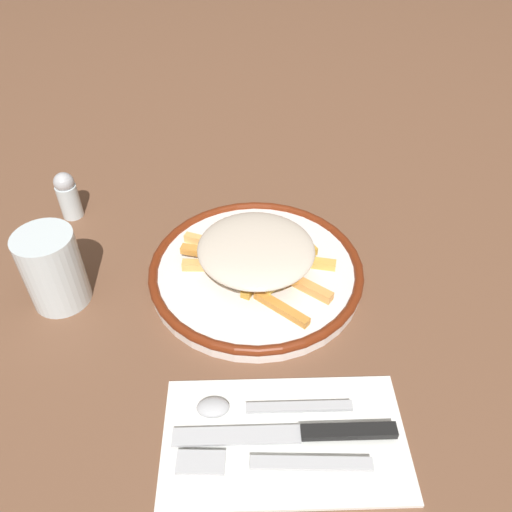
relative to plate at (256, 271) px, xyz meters
name	(u,v)px	position (x,y,z in m)	size (l,w,h in m)	color
ground_plane	(256,277)	(0.00, 0.00, -0.01)	(2.60, 2.60, 0.00)	brown
plate	(256,271)	(0.00, 0.00, 0.00)	(0.27, 0.27, 0.02)	white
fries_heap	(255,252)	(0.00, 0.00, 0.03)	(0.20, 0.20, 0.04)	gold
napkin	(284,438)	(-0.22, -0.02, -0.01)	(0.13, 0.23, 0.01)	white
fork	(273,463)	(-0.25, -0.01, 0.00)	(0.02, 0.18, 0.01)	silver
knife	(305,433)	(-0.22, -0.04, 0.00)	(0.02, 0.21, 0.01)	black
spoon	(247,407)	(-0.19, 0.01, 0.00)	(0.02, 0.15, 0.01)	silver
water_glass	(53,269)	(-0.03, 0.23, 0.04)	(0.07, 0.07, 0.10)	silver
salt_shaker	(68,195)	(0.13, 0.26, 0.02)	(0.03, 0.03, 0.07)	silver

